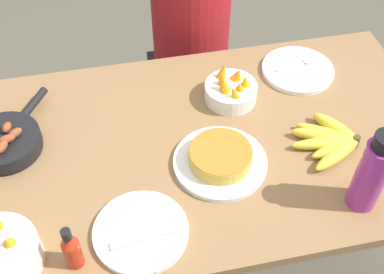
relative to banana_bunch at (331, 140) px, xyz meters
The scene contains 11 objects.
ground_plane 0.88m from the banana_bunch, 167.81° to the left, with size 14.00×14.00×0.00m, color #565142.
dining_table 0.42m from the banana_bunch, 167.81° to the left, with size 1.52×0.81×0.76m.
banana_bunch is the anchor object (origin of this frame).
skillet 0.94m from the banana_bunch, 169.05° to the left, with size 0.23×0.30×0.08m.
frittata_plate_center 0.33m from the banana_bunch, behind, with size 0.26×0.26×0.06m.
empty_plate_near_front 0.61m from the banana_bunch, 162.65° to the right, with size 0.24×0.24×0.02m.
empty_plate_far_left 0.33m from the banana_bunch, 86.37° to the left, with size 0.24×0.24×0.02m.
fruit_bowl_citrus 0.34m from the banana_bunch, 133.28° to the left, with size 0.16×0.16×0.11m.
water_bottle 0.23m from the banana_bunch, 89.96° to the right, with size 0.08×0.08×0.25m.
hot_sauce_bottle 0.78m from the banana_bunch, 162.99° to the right, with size 0.04×0.04×0.14m.
person_figure 0.80m from the banana_bunch, 110.59° to the left, with size 0.33×0.33×1.27m.
Camera 1 is at (-0.19, -0.90, 1.82)m, focal length 45.00 mm.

